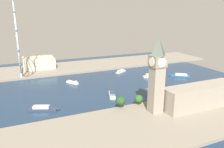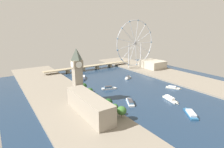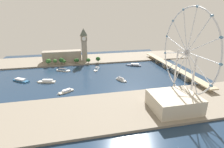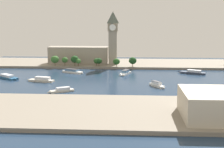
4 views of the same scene
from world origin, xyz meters
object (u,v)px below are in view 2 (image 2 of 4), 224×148
tour_boat_5 (128,77)px  riverside_hall (153,64)px  tour_boat_1 (191,113)px  tour_boat_4 (84,78)px  ferris_wheel (135,44)px  parliament_block (89,105)px  tour_boat_6 (130,102)px  clock_tower (77,73)px  tour_boat_0 (173,87)px  river_bridge (90,67)px  tour_boat_3 (170,99)px  tour_boat_2 (109,88)px

tour_boat_5 → riverside_hall: bearing=-12.4°
tour_boat_1 → tour_boat_4: 228.54m
ferris_wheel → parliament_block: bearing=-141.7°
tour_boat_1 → riverside_hall: bearing=2.0°
tour_boat_1 → tour_boat_6: bearing=67.2°
tour_boat_5 → tour_boat_4: bearing=116.2°
clock_tower → tour_boat_0: (163.43, -40.66, -40.86)m
riverside_hall → river_bridge: 161.07m
tour_boat_3 → tour_boat_4: 188.69m
parliament_block → tour_boat_1: parliament_block is taller
tour_boat_1 → tour_boat_5: 176.50m
clock_tower → river_bridge: bearing=58.1°
tour_boat_4 → riverside_hall: bearing=107.9°
river_bridge → tour_boat_5: size_ratio=10.01×
clock_tower → tour_boat_5: bearing=21.5°
tour_boat_5 → tour_boat_2: bearing=175.5°
riverside_hall → tour_boat_4: (-188.28, 15.56, -10.22)m
parliament_block → tour_boat_6: parliament_block is taller
tour_boat_3 → river_bridge: bearing=-164.5°
river_bridge → clock_tower: bearing=-121.9°
tour_boat_5 → river_bridge: bearing=73.9°
clock_tower → parliament_block: (-8.35, -51.99, -27.35)m
river_bridge → tour_boat_2: (-39.85, -150.66, -5.68)m
tour_boat_2 → tour_boat_3: 105.98m
tour_boat_1 → parliament_block: bearing=95.1°
tour_boat_4 → tour_boat_5: tour_boat_5 is taller
tour_boat_3 → clock_tower: bearing=-109.3°
tour_boat_5 → tour_boat_0: bearing=-104.4°
riverside_hall → tour_boat_6: bearing=-143.4°
tour_boat_0 → tour_boat_1: 100.73m
clock_tower → tour_boat_5: size_ratio=3.31×
tour_boat_5 → tour_boat_6: tour_boat_5 is taller
tour_boat_3 → tour_boat_5: size_ratio=1.50×
tour_boat_4 → tour_boat_1: bearing=33.5°
clock_tower → tour_boat_1: bearing=-49.9°
tour_boat_0 → tour_boat_2: tour_boat_2 is taller
ferris_wheel → tour_boat_6: 237.68m
river_bridge → tour_boat_6: size_ratio=7.34×
tour_boat_4 → tour_boat_6: (1.88, -154.18, 0.02)m
parliament_block → ferris_wheel: 285.09m
ferris_wheel → river_bridge: 129.44m
tour_boat_0 → tour_boat_4: size_ratio=0.73×
riverside_hall → tour_boat_0: bearing=-122.2°
riverside_hall → tour_boat_6: riverside_hall is taller
parliament_block → tour_boat_6: bearing=2.7°
clock_tower → tour_boat_4: bearing=61.5°
ferris_wheel → tour_boat_2: (-146.10, -102.62, -61.89)m
tour_boat_4 → tour_boat_5: (78.90, -51.60, 0.24)m
river_bridge → parliament_block: bearing=-117.2°
tour_boat_2 → riverside_hall: bearing=40.8°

